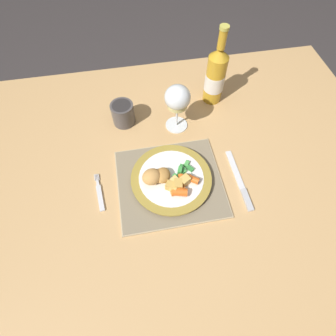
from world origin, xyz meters
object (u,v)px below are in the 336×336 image
object	(u,v)px
dinner_plate	(171,179)
wine_glass	(177,99)
dining_table	(181,177)
bottle	(215,76)
fork	(100,195)
table_knife	(241,185)
drinking_cup	(123,113)

from	to	relation	value
dinner_plate	wine_glass	bearing A→B (deg)	74.70
wine_glass	dining_table	bearing A→B (deg)	-94.97
dinner_plate	bottle	bearing A→B (deg)	56.47
wine_glass	fork	bearing A→B (deg)	-140.66
dining_table	fork	distance (m)	0.28
table_knife	wine_glass	bearing A→B (deg)	118.61
bottle	drinking_cup	bearing A→B (deg)	-170.37
fork	bottle	world-z (taller)	bottle
fork	bottle	size ratio (longest dim) A/B	0.45
table_knife	wine_glass	xyz separation A→B (m)	(-0.14, 0.27, 0.12)
wine_glass	bottle	world-z (taller)	bottle
drinking_cup	table_knife	bearing A→B (deg)	-44.48
bottle	drinking_cup	xyz separation A→B (m)	(-0.33, -0.06, -0.06)
fork	drinking_cup	world-z (taller)	drinking_cup
drinking_cup	wine_glass	bearing A→B (deg)	-15.72
fork	wine_glass	world-z (taller)	wine_glass
fork	table_knife	xyz separation A→B (m)	(0.42, -0.04, 0.00)
dining_table	dinner_plate	bearing A→B (deg)	-130.17
dining_table	table_knife	size ratio (longest dim) A/B	6.51
drinking_cup	fork	bearing A→B (deg)	-109.67
drinking_cup	dinner_plate	bearing A→B (deg)	-66.25
dining_table	bottle	bearing A→B (deg)	57.93
fork	table_knife	distance (m)	0.42
wine_glass	drinking_cup	size ratio (longest dim) A/B	2.12
wine_glass	bottle	bearing A→B (deg)	34.42
table_knife	wine_glass	distance (m)	0.32
dinner_plate	bottle	distance (m)	0.40
dining_table	drinking_cup	bearing A→B (deg)	127.31
wine_glass	drinking_cup	world-z (taller)	wine_glass
dinner_plate	fork	xyz separation A→B (m)	(-0.21, -0.01, -0.01)
dining_table	table_knife	bearing A→B (deg)	-32.84
table_knife	bottle	xyz separation A→B (m)	(0.01, 0.37, 0.10)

